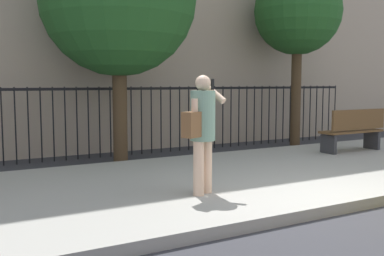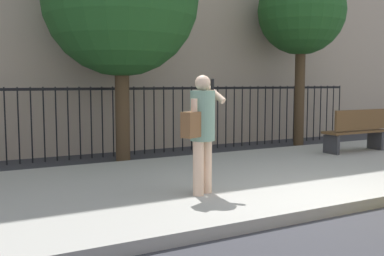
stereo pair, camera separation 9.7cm
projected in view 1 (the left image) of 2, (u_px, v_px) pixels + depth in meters
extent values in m
plane|color=#333338|center=(350.00, 213.00, 5.93)|extent=(60.00, 60.00, 0.00)
cube|color=#9E9B93|center=(249.00, 177.00, 7.83)|extent=(28.00, 4.40, 0.15)
cube|color=black|center=(156.00, 88.00, 10.88)|extent=(12.00, 0.04, 0.06)
cylinder|color=black|center=(2.00, 127.00, 9.26)|extent=(0.03, 0.03, 1.60)
cylinder|color=black|center=(15.00, 126.00, 9.38)|extent=(0.03, 0.03, 1.60)
cylinder|color=black|center=(28.00, 125.00, 9.51)|extent=(0.03, 0.03, 1.60)
cylinder|color=black|center=(41.00, 125.00, 9.63)|extent=(0.03, 0.03, 1.60)
cylinder|color=black|center=(53.00, 124.00, 9.76)|extent=(0.03, 0.03, 1.60)
cylinder|color=black|center=(65.00, 124.00, 9.89)|extent=(0.03, 0.03, 1.60)
cylinder|color=black|center=(77.00, 123.00, 10.01)|extent=(0.03, 0.03, 1.60)
cylinder|color=black|center=(88.00, 123.00, 10.14)|extent=(0.03, 0.03, 1.60)
cylinder|color=black|center=(100.00, 122.00, 10.26)|extent=(0.03, 0.03, 1.60)
cylinder|color=black|center=(110.00, 122.00, 10.39)|extent=(0.03, 0.03, 1.60)
cylinder|color=black|center=(121.00, 121.00, 10.52)|extent=(0.03, 0.03, 1.60)
cylinder|color=black|center=(131.00, 121.00, 10.64)|extent=(0.03, 0.03, 1.60)
cylinder|color=black|center=(142.00, 120.00, 10.77)|extent=(0.03, 0.03, 1.60)
cylinder|color=black|center=(151.00, 120.00, 10.89)|extent=(0.03, 0.03, 1.60)
cylinder|color=black|center=(161.00, 120.00, 11.02)|extent=(0.03, 0.03, 1.60)
cylinder|color=black|center=(170.00, 119.00, 11.14)|extent=(0.03, 0.03, 1.60)
cylinder|color=black|center=(180.00, 119.00, 11.27)|extent=(0.03, 0.03, 1.60)
cylinder|color=black|center=(189.00, 118.00, 11.40)|extent=(0.03, 0.03, 1.60)
cylinder|color=black|center=(197.00, 118.00, 11.52)|extent=(0.03, 0.03, 1.60)
cylinder|color=black|center=(206.00, 118.00, 11.65)|extent=(0.03, 0.03, 1.60)
cylinder|color=black|center=(215.00, 117.00, 11.77)|extent=(0.03, 0.03, 1.60)
cylinder|color=black|center=(223.00, 117.00, 11.90)|extent=(0.03, 0.03, 1.60)
cylinder|color=black|center=(231.00, 116.00, 12.02)|extent=(0.03, 0.03, 1.60)
cylinder|color=black|center=(239.00, 116.00, 12.15)|extent=(0.03, 0.03, 1.60)
cylinder|color=black|center=(247.00, 116.00, 12.28)|extent=(0.03, 0.03, 1.60)
cylinder|color=black|center=(254.00, 115.00, 12.40)|extent=(0.03, 0.03, 1.60)
cylinder|color=black|center=(262.00, 115.00, 12.53)|extent=(0.03, 0.03, 1.60)
cylinder|color=black|center=(269.00, 115.00, 12.65)|extent=(0.03, 0.03, 1.60)
cylinder|color=black|center=(276.00, 114.00, 12.78)|extent=(0.03, 0.03, 1.60)
cylinder|color=black|center=(283.00, 114.00, 12.90)|extent=(0.03, 0.03, 1.60)
cylinder|color=black|center=(290.00, 114.00, 13.03)|extent=(0.03, 0.03, 1.60)
cylinder|color=black|center=(297.00, 114.00, 13.16)|extent=(0.03, 0.03, 1.60)
cylinder|color=black|center=(303.00, 113.00, 13.28)|extent=(0.03, 0.03, 1.60)
cylinder|color=black|center=(310.00, 113.00, 13.41)|extent=(0.03, 0.03, 1.60)
cylinder|color=black|center=(316.00, 113.00, 13.53)|extent=(0.03, 0.03, 1.60)
cylinder|color=black|center=(323.00, 112.00, 13.66)|extent=(0.03, 0.03, 1.60)
cylinder|color=black|center=(329.00, 112.00, 13.79)|extent=(0.03, 0.03, 1.60)
cylinder|color=black|center=(335.00, 112.00, 13.91)|extent=(0.03, 0.03, 1.60)
cylinder|color=beige|center=(207.00, 166.00, 6.39)|extent=(0.15, 0.15, 0.75)
cylinder|color=beige|center=(199.00, 168.00, 6.22)|extent=(0.15, 0.15, 0.75)
cylinder|color=gray|center=(203.00, 116.00, 6.23)|extent=(0.45, 0.45, 0.68)
sphere|color=beige|center=(203.00, 83.00, 6.19)|extent=(0.21, 0.21, 0.21)
cylinder|color=beige|center=(211.00, 90.00, 6.36)|extent=(0.29, 0.47, 0.37)
cylinder|color=beige|center=(195.00, 118.00, 6.07)|extent=(0.09, 0.09, 0.52)
cube|color=black|center=(213.00, 84.00, 6.28)|extent=(0.07, 0.04, 0.15)
cube|color=brown|center=(192.00, 125.00, 6.03)|extent=(0.32, 0.27, 0.34)
cube|color=brown|center=(351.00, 131.00, 10.25)|extent=(1.60, 0.45, 0.05)
cube|color=brown|center=(359.00, 119.00, 10.06)|extent=(1.60, 0.06, 0.44)
cube|color=#333338|center=(328.00, 144.00, 9.93)|extent=(0.08, 0.41, 0.40)
cube|color=#333338|center=(372.00, 140.00, 10.62)|extent=(0.08, 0.41, 0.40)
cylinder|color=#4C3823|center=(296.00, 91.00, 12.24)|extent=(0.27, 0.27, 2.94)
sphere|color=#235623|center=(298.00, 11.00, 12.03)|extent=(2.30, 2.30, 2.30)
cylinder|color=#4C3823|center=(120.00, 102.00, 9.68)|extent=(0.30, 0.30, 2.55)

